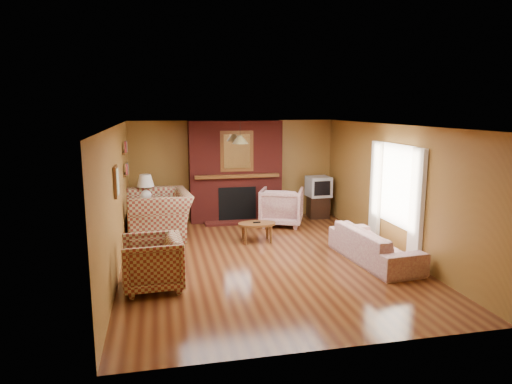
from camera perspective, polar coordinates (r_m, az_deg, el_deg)
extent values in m
plane|color=#441E0E|center=(8.39, 0.91, -8.30)|extent=(6.50, 6.50, 0.00)
plane|color=white|center=(7.94, 0.96, 8.32)|extent=(6.50, 6.50, 0.00)
plane|color=olive|center=(11.23, -2.82, 2.81)|extent=(6.50, 0.00, 6.50)
plane|color=olive|center=(5.06, 9.35, -6.93)|extent=(6.50, 0.00, 6.50)
plane|color=olive|center=(7.91, -17.00, -0.92)|extent=(0.00, 6.50, 6.50)
plane|color=olive|center=(8.97, 16.68, 0.42)|extent=(0.00, 6.50, 6.50)
cube|color=#591813|center=(10.99, -2.60, 2.64)|extent=(2.20, 0.50, 2.40)
cube|color=black|center=(10.89, -2.37, -1.44)|extent=(0.90, 0.06, 0.80)
cube|color=#591813|center=(10.82, -2.20, -3.80)|extent=(1.60, 0.35, 0.06)
cube|color=#5F3116|center=(10.73, -2.36, 2.02)|extent=(2.00, 0.18, 0.08)
cube|color=#5F3116|center=(10.69, -2.41, 5.12)|extent=(0.78, 0.05, 0.95)
cube|color=white|center=(10.66, -2.38, 5.10)|extent=(0.62, 0.02, 0.80)
cube|color=beige|center=(8.17, 19.44, -1.78)|extent=(0.08, 0.35, 2.00)
cube|color=beige|center=(9.45, 14.73, 0.08)|extent=(0.08, 0.35, 2.00)
cube|color=white|center=(8.78, 17.23, 0.83)|extent=(0.03, 1.10, 1.50)
cube|color=#5F3116|center=(9.75, -15.98, 2.12)|extent=(0.06, 0.55, 0.04)
cube|color=#5F3116|center=(9.70, -16.11, 4.75)|extent=(0.06, 0.55, 0.04)
cube|color=#5F3116|center=(7.55, -17.10, 1.25)|extent=(0.04, 0.40, 0.50)
cube|color=silver|center=(7.55, -16.91, 1.26)|extent=(0.01, 0.32, 0.42)
cylinder|color=black|center=(10.20, -1.99, 7.79)|extent=(0.01, 0.01, 0.35)
cone|color=tan|center=(10.22, -1.98, 6.56)|extent=(0.36, 0.36, 0.18)
imported|color=maroon|center=(9.87, -12.14, -2.72)|extent=(1.45, 1.62, 0.97)
imported|color=maroon|center=(7.11, -12.84, -8.64)|extent=(0.94, 0.91, 0.81)
imported|color=beige|center=(8.42, 14.58, -6.44)|extent=(0.98, 2.10, 0.59)
imported|color=beige|center=(10.63, 3.23, -1.81)|extent=(1.23, 1.25, 0.88)
ellipsoid|color=#5F3116|center=(9.29, 0.10, -4.01)|extent=(0.78, 0.48, 0.05)
cube|color=black|center=(9.28, 0.10, -3.81)|extent=(0.15, 0.05, 0.02)
cylinder|color=#5F3116|center=(9.54, 1.43, -4.85)|extent=(0.05, 0.05, 0.35)
cylinder|color=#5F3116|center=(9.44, -1.65, -5.02)|extent=(0.05, 0.05, 0.35)
cylinder|color=#5F3116|center=(9.25, 1.89, -5.35)|extent=(0.05, 0.05, 0.35)
cylinder|color=#5F3116|center=(9.15, -1.29, -5.54)|extent=(0.05, 0.05, 0.35)
cube|color=#5F3116|center=(10.46, -13.48, -2.97)|extent=(0.49, 0.49, 0.64)
sphere|color=silver|center=(10.37, -13.59, -0.45)|extent=(0.30, 0.30, 0.30)
cylinder|color=black|center=(10.34, -13.63, 0.48)|extent=(0.03, 0.03, 0.09)
cone|color=white|center=(10.31, -13.67, 1.40)|extent=(0.38, 0.38, 0.26)
cube|color=black|center=(11.48, 7.75, -1.85)|extent=(0.52, 0.48, 0.53)
cube|color=#ACAFB4|center=(11.38, 7.82, 0.68)|extent=(0.56, 0.54, 0.50)
cube|color=black|center=(11.13, 8.29, 0.45)|extent=(0.41, 0.04, 0.35)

